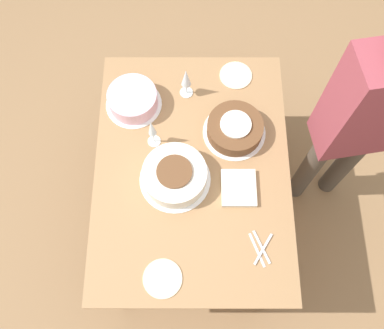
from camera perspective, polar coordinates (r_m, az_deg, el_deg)
The scene contains 12 objects.
ground_plane at distance 2.86m, azimuth 0.00°, elevation -5.90°, with size 12.00×12.00×0.00m, color #8E6B47.
dining_table at distance 2.27m, azimuth 0.00°, elevation -1.50°, with size 1.35×0.99×0.73m.
cake_center_white at distance 2.10m, azimuth -2.33°, elevation -1.50°, with size 0.36×0.36×0.12m.
cake_front_chocolate at distance 2.22m, azimuth 5.72°, elevation 4.77°, with size 0.33×0.33×0.10m.
cake_back_decorated at distance 2.31m, azimuth -7.91°, elevation 8.56°, with size 0.30×0.30×0.10m.
wine_glass_near at distance 2.25m, azimuth -0.81°, elevation 11.37°, with size 0.07×0.07×0.21m.
wine_glass_far at distance 2.11m, azimuth -5.38°, elevation 4.72°, with size 0.07×0.07×0.22m.
dessert_plate_left at distance 2.03m, azimuth -3.97°, elevation -14.93°, with size 0.18×0.18×0.01m.
dessert_plate_right at distance 2.44m, azimuth 5.84°, elevation 11.74°, with size 0.18×0.18×0.01m.
fork_pile at distance 2.08m, azimuth 9.11°, elevation -11.03°, with size 0.18×0.12×0.01m.
napkin_stack at distance 2.13m, azimuth 6.23°, elevation -3.13°, with size 0.19×0.17×0.03m.
person_cutting at distance 2.16m, azimuth 22.02°, elevation 5.80°, with size 0.28×0.43×1.63m.
Camera 1 is at (-0.80, -0.00, 2.75)m, focal length 40.00 mm.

